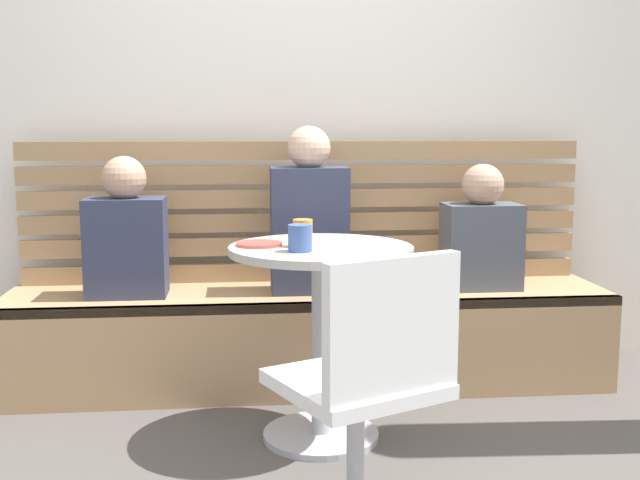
{
  "coord_description": "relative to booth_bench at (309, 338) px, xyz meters",
  "views": [
    {
      "loc": [
        -0.29,
        -2.2,
        1.17
      ],
      "look_at": [
        -0.0,
        0.66,
        0.75
      ],
      "focal_mm": 43.3,
      "sensor_mm": 36.0,
      "label": 1
    }
  ],
  "objects": [
    {
      "name": "cup_mug_blue",
      "position": [
        -0.1,
        -0.74,
        0.57
      ],
      "size": [
        0.08,
        0.08,
        0.09
      ],
      "primitive_type": "cylinder",
      "color": "#3D5B9E",
      "rests_on": "cafe_table"
    },
    {
      "name": "person_child_left",
      "position": [
        -0.8,
        -0.02,
        0.49
      ],
      "size": [
        0.34,
        0.22,
        0.61
      ],
      "color": "#333851",
      "rests_on": "booth_bench"
    },
    {
      "name": "person_adult",
      "position": [
        0.0,
        -0.01,
        0.55
      ],
      "size": [
        0.34,
        0.22,
        0.74
      ],
      "color": "#333851",
      "rests_on": "booth_bench"
    },
    {
      "name": "white_chair",
      "position": [
        0.04,
        -1.43,
        0.24
      ],
      "size": [
        0.53,
        0.53,
        0.85
      ],
      "color": "#ADADB2",
      "rests_on": "ground"
    },
    {
      "name": "booth_bench",
      "position": [
        0.0,
        0.0,
        0.0
      ],
      "size": [
        2.7,
        0.52,
        0.44
      ],
      "color": "tan",
      "rests_on": "ground"
    },
    {
      "name": "booth_backrest",
      "position": [
        0.0,
        0.24,
        0.56
      ],
      "size": [
        2.65,
        0.04,
        0.67
      ],
      "color": "#A68157",
      "rests_on": "booth_bench"
    },
    {
      "name": "plate_small",
      "position": [
        -0.23,
        -0.59,
        0.52
      ],
      "size": [
        0.17,
        0.17,
        0.01
      ],
      "primitive_type": "cylinder",
      "color": "#DB4C42",
      "rests_on": "cafe_table"
    },
    {
      "name": "cafe_table",
      "position": [
        -0.01,
        -0.62,
        0.3
      ],
      "size": [
        0.68,
        0.68,
        0.74
      ],
      "color": "#ADADB2",
      "rests_on": "ground"
    },
    {
      "name": "person_child_middle",
      "position": [
        0.79,
        -0.01,
        0.47
      ],
      "size": [
        0.34,
        0.22,
        0.57
      ],
      "color": "#4C515B",
      "rests_on": "booth_bench"
    },
    {
      "name": "cup_tumbler_orange",
      "position": [
        -0.08,
        -0.63,
        0.57
      ],
      "size": [
        0.07,
        0.07,
        0.1
      ],
      "primitive_type": "cylinder",
      "color": "orange",
      "rests_on": "cafe_table"
    },
    {
      "name": "back_wall",
      "position": [
        0.0,
        0.44,
        1.23
      ],
      "size": [
        5.2,
        0.1,
        2.9
      ],
      "primitive_type": "cube",
      "color": "white",
      "rests_on": "ground"
    }
  ]
}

